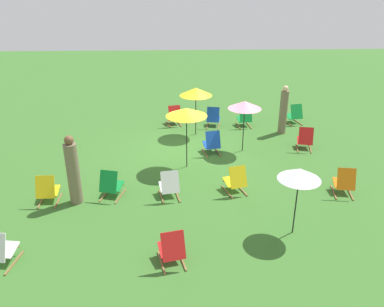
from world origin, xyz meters
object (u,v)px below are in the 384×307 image
object	(u,v)px
deckchair_9	(213,118)
deckchair_12	(172,249)
deckchair_0	(344,182)
deckchair_11	(236,181)
umbrella_2	(245,105)
deckchair_4	(245,118)
deckchair_5	(174,116)
deckchair_7	(305,139)
deckchair_6	(48,190)
umbrella_0	(300,174)
deckchair_8	(169,186)
umbrella_1	(186,112)
deckchair_10	(212,143)
person_1	(283,111)
deckchair_3	(294,115)
deckchair_1	(0,250)
person_0	(73,172)
deckchair_2	(111,185)
umbrella_3	(196,92)

from	to	relation	value
deckchair_9	deckchair_12	size ratio (longest dim) A/B	0.98
deckchair_0	deckchair_11	distance (m)	2.95
umbrella_2	deckchair_4	bearing A→B (deg)	-100.36
deckchair_5	deckchair_7	distance (m)	5.21
deckchair_5	deckchair_6	xyz separation A→B (m)	(3.29, 5.86, 0.00)
deckchair_4	deckchair_6	world-z (taller)	same
deckchair_9	umbrella_0	xyz separation A→B (m)	(-1.26, 7.16, 1.17)
deckchair_8	umbrella_1	size ratio (longest dim) A/B	0.44
deckchair_10	person_1	size ratio (longest dim) A/B	0.45
deckchair_5	umbrella_1	size ratio (longest dim) A/B	0.44
deckchair_0	deckchair_7	bearing A→B (deg)	-78.12
deckchair_4	deckchair_6	xyz separation A→B (m)	(6.07, 5.55, 0.00)
deckchair_7	deckchair_10	world-z (taller)	same
deckchair_0	deckchair_3	size ratio (longest dim) A/B	0.99
umbrella_1	person_1	size ratio (longest dim) A/B	1.05
deckchair_6	deckchair_10	distance (m)	5.48
deckchair_12	deckchair_9	bearing A→B (deg)	-114.14
deckchair_0	deckchair_8	size ratio (longest dim) A/B	1.00
deckchair_3	deckchair_4	distance (m)	2.09
deckchair_8	deckchair_0	bearing A→B (deg)	169.05
deckchair_12	deckchair_1	bearing A→B (deg)	-14.83
deckchair_7	deckchair_8	world-z (taller)	same
deckchair_4	umbrella_0	bearing A→B (deg)	83.99
deckchair_5	person_0	bearing A→B (deg)	52.72
deckchair_0	deckchair_2	distance (m)	6.32
deckchair_0	umbrella_2	distance (m)	4.04
deckchair_4	person_0	bearing A→B (deg)	39.83
deckchair_2	deckchair_9	size ratio (longest dim) A/B	1.02
umbrella_3	person_0	size ratio (longest dim) A/B	0.95
deckchair_5	umbrella_0	size ratio (longest dim) A/B	0.51
deckchair_2	deckchair_10	xyz separation A→B (m)	(-2.95, -2.79, 0.00)
deckchair_6	deckchair_8	distance (m)	3.19
deckchair_8	deckchair_9	size ratio (longest dim) A/B	1.00
deckchair_0	deckchair_8	distance (m)	4.76
deckchair_0	umbrella_3	size ratio (longest dim) A/B	0.46
umbrella_1	umbrella_3	distance (m)	2.79
deckchair_3	deckchair_2	bearing A→B (deg)	28.39
deckchair_2	umbrella_2	bearing A→B (deg)	-129.36
deckchair_10	umbrella_3	world-z (taller)	umbrella_3
deckchair_0	deckchair_5	world-z (taller)	same
deckchair_2	umbrella_1	xyz separation A→B (m)	(-2.08, -1.82, 1.43)
deckchair_11	deckchair_4	bearing A→B (deg)	-118.51
deckchair_8	deckchair_10	size ratio (longest dim) A/B	1.00
deckchair_2	person_1	distance (m)	7.41
deckchair_3	deckchair_11	distance (m)	6.32
deckchair_12	umbrella_1	size ratio (longest dim) A/B	0.44
deckchair_2	deckchair_4	xyz separation A→B (m)	(-4.45, -5.33, 0.00)
deckchair_2	deckchair_12	distance (m)	3.25
deckchair_6	umbrella_2	bearing A→B (deg)	-151.38
deckchair_3	deckchair_4	size ratio (longest dim) A/B	1.01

